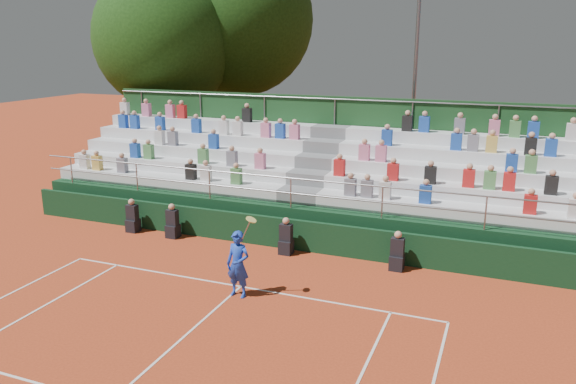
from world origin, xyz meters
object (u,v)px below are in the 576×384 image
at_px(tree_west, 165,39).
at_px(floodlight_mast, 415,71).
at_px(tree_east, 238,20).
at_px(tennis_player, 238,264).

height_order(tree_west, floodlight_mast, tree_west).
height_order(tree_east, floodlight_mast, tree_east).
bearing_deg(tennis_player, floodlight_mast, 80.17).
bearing_deg(tree_east, tennis_player, -63.89).
relative_size(tree_west, tree_east, 0.88).
relative_size(tree_east, floodlight_mast, 1.26).
distance_m(tennis_player, tree_west, 16.67).
distance_m(tree_west, tree_east, 4.09).
height_order(tree_west, tree_east, tree_east).
bearing_deg(tree_west, tree_east, 53.29).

